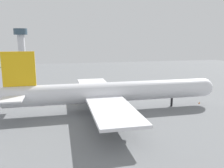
{
  "coord_description": "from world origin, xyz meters",
  "views": [
    {
      "loc": [
        -14.99,
        -66.87,
        22.07
      ],
      "look_at": [
        0.0,
        0.0,
        8.21
      ],
      "focal_mm": 37.47,
      "sensor_mm": 36.0,
      "label": 1
    }
  ],
  "objects_px": {
    "cargo_airplane": "(111,92)",
    "baggage_tug": "(81,86)",
    "control_tower": "(21,42)",
    "safety_cone_nose": "(199,103)",
    "catering_truck": "(51,90)"
  },
  "relations": [
    {
      "from": "cargo_airplane",
      "to": "baggage_tug",
      "type": "height_order",
      "value": "cargo_airplane"
    },
    {
      "from": "control_tower",
      "to": "cargo_airplane",
      "type": "bearing_deg",
      "value": -71.44
    },
    {
      "from": "cargo_airplane",
      "to": "control_tower",
      "type": "bearing_deg",
      "value": 108.56
    },
    {
      "from": "baggage_tug",
      "to": "safety_cone_nose",
      "type": "height_order",
      "value": "baggage_tug"
    },
    {
      "from": "catering_truck",
      "to": "safety_cone_nose",
      "type": "height_order",
      "value": "catering_truck"
    },
    {
      "from": "cargo_airplane",
      "to": "control_tower",
      "type": "distance_m",
      "value": 136.55
    },
    {
      "from": "baggage_tug",
      "to": "safety_cone_nose",
      "type": "relative_size",
      "value": 7.36
    },
    {
      "from": "safety_cone_nose",
      "to": "control_tower",
      "type": "xyz_separation_m",
      "value": [
        -73.97,
        128.31,
        17.45
      ]
    },
    {
      "from": "catering_truck",
      "to": "safety_cone_nose",
      "type": "relative_size",
      "value": 6.57
    },
    {
      "from": "safety_cone_nose",
      "to": "catering_truck",
      "type": "bearing_deg",
      "value": 151.17
    },
    {
      "from": "baggage_tug",
      "to": "catering_truck",
      "type": "bearing_deg",
      "value": -157.06
    },
    {
      "from": "baggage_tug",
      "to": "safety_cone_nose",
      "type": "xyz_separation_m",
      "value": [
        36.7,
        -32.16,
        -0.78
      ]
    },
    {
      "from": "safety_cone_nose",
      "to": "cargo_airplane",
      "type": "bearing_deg",
      "value": -178.83
    },
    {
      "from": "catering_truck",
      "to": "control_tower",
      "type": "distance_m",
      "value": 105.69
    },
    {
      "from": "cargo_airplane",
      "to": "catering_truck",
      "type": "xyz_separation_m",
      "value": [
        -18.31,
        27.59,
        -4.49
      ]
    }
  ]
}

